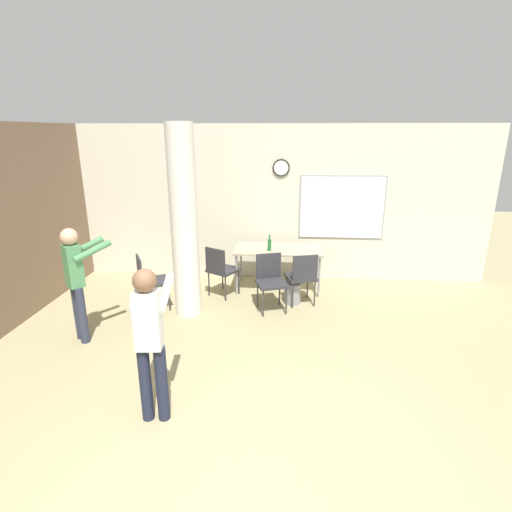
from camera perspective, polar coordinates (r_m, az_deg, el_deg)
ground_plane at (r=3.50m, az=-3.82°, el=-32.61°), size 24.00×24.00×0.00m
wall_back at (r=7.39m, az=1.79°, el=7.52°), size 8.00×0.15×2.80m
support_pillar at (r=5.86m, az=-10.24°, el=4.59°), size 0.39×0.39×2.80m
folding_table at (r=6.89m, az=3.22°, el=0.68°), size 1.50×0.77×0.74m
bottle_on_table at (r=6.71m, az=1.94°, el=1.62°), size 0.06×0.06×0.28m
waste_bin at (r=6.50m, az=5.21°, el=-5.26°), size 0.27×0.27×0.35m
chair_table_front at (r=6.15m, az=2.11°, el=-3.19°), size 0.55×0.55×0.87m
chair_table_right at (r=6.34m, az=6.63°, el=-2.67°), size 0.54×0.54×0.87m
chair_table_left at (r=6.63m, az=-5.05°, el=-1.67°), size 0.60×0.60×0.87m
chair_near_pillar at (r=6.35m, az=-15.01°, el=-3.12°), size 0.59×0.59×0.87m
person_watching_back at (r=5.60m, az=-24.24°, el=-2.65°), size 0.58×0.59×1.54m
person_playing_front at (r=3.84m, az=-14.91°, el=-10.65°), size 0.37×0.60×1.54m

